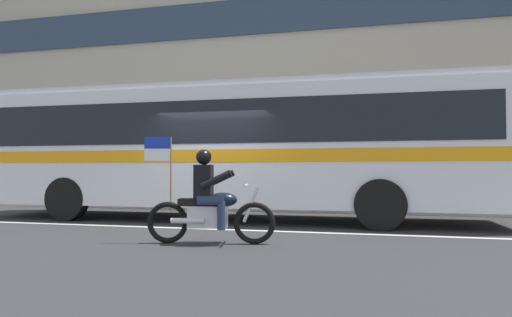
% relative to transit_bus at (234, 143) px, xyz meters
% --- Properties ---
extents(ground_plane, '(60.00, 60.00, 0.00)m').
position_rel_transit_bus_xyz_m(ground_plane, '(-0.18, -1.19, -1.88)').
color(ground_plane, '#2B2B2D').
extents(sidewalk_curb, '(28.00, 3.80, 0.15)m').
position_rel_transit_bus_xyz_m(sidewalk_curb, '(-0.18, 3.91, -1.81)').
color(sidewalk_curb, '#B7B2A8').
rests_on(sidewalk_curb, ground_plane).
extents(lane_center_stripe, '(26.60, 0.14, 0.01)m').
position_rel_transit_bus_xyz_m(lane_center_stripe, '(-0.18, -1.79, -1.88)').
color(lane_center_stripe, silver).
rests_on(lane_center_stripe, ground_plane).
extents(office_building_facade, '(28.00, 0.89, 10.15)m').
position_rel_transit_bus_xyz_m(office_building_facade, '(-0.18, 6.19, 3.20)').
color(office_building_facade, gray).
rests_on(office_building_facade, ground_plane).
extents(transit_bus, '(12.40, 2.70, 3.22)m').
position_rel_transit_bus_xyz_m(transit_bus, '(0.00, 0.00, 0.00)').
color(transit_bus, silver).
rests_on(transit_bus, ground_plane).
extents(motorcycle_with_rider, '(2.17, 0.73, 1.78)m').
position_rel_transit_bus_xyz_m(motorcycle_with_rider, '(0.58, -3.46, -1.22)').
color(motorcycle_with_rider, black).
rests_on(motorcycle_with_rider, ground_plane).
extents(fire_hydrant, '(0.22, 0.30, 0.75)m').
position_rel_transit_bus_xyz_m(fire_hydrant, '(1.74, 2.80, -1.37)').
color(fire_hydrant, '#4C8C3F').
rests_on(fire_hydrant, sidewalk_curb).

